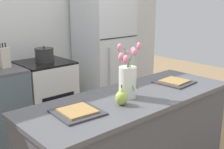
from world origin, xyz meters
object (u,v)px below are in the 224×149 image
at_px(refrigerator, 104,51).
at_px(flower_vase, 128,78).
at_px(cooking_pot, 44,55).
at_px(knife_block, 4,57).
at_px(plate_setting_right, 174,82).
at_px(stove_range, 46,96).
at_px(plate_setting_left, 77,112).
at_px(pear_figurine, 122,97).

xyz_separation_m(refrigerator, flower_vase, (-1.11, -1.59, 0.13)).
bearing_deg(cooking_pot, knife_block, 174.19).
height_order(flower_vase, plate_setting_right, flower_vase).
bearing_deg(stove_range, knife_block, 175.68).
bearing_deg(stove_range, plate_setting_right, -75.07).
distance_m(refrigerator, flower_vase, 1.94).
bearing_deg(refrigerator, plate_setting_left, -134.59).
relative_size(flower_vase, plate_setting_left, 1.35).
xyz_separation_m(flower_vase, plate_setting_right, (0.58, -0.01, -0.14)).
bearing_deg(knife_block, cooking_pot, -5.81).
height_order(flower_vase, pear_figurine, flower_vase).
relative_size(plate_setting_left, cooking_pot, 1.38).
relative_size(refrigerator, pear_figurine, 12.46).
bearing_deg(flower_vase, plate_setting_left, -178.92).
bearing_deg(refrigerator, flower_vase, -124.85).
bearing_deg(plate_setting_left, flower_vase, 1.08).
distance_m(plate_setting_left, plate_setting_right, 1.05).
distance_m(refrigerator, pear_figurine, 2.10).
xyz_separation_m(pear_figurine, plate_setting_left, (-0.32, 0.08, -0.05)).
bearing_deg(refrigerator, plate_setting_right, -108.14).
xyz_separation_m(stove_range, plate_setting_left, (-0.63, -1.60, 0.46)).
xyz_separation_m(refrigerator, plate_setting_right, (-0.52, -1.60, -0.01)).
bearing_deg(plate_setting_right, stove_range, 104.93).
height_order(refrigerator, flower_vase, refrigerator).
bearing_deg(knife_block, plate_setting_left, -95.59).
height_order(pear_figurine, plate_setting_left, pear_figurine).
bearing_deg(plate_setting_right, flower_vase, 179.13).
relative_size(pear_figurine, plate_setting_left, 0.47).
bearing_deg(plate_setting_left, refrigerator, 45.41).
relative_size(refrigerator, plate_setting_left, 5.84).
xyz_separation_m(stove_range, pear_figurine, (-0.30, -1.68, 0.51)).
bearing_deg(cooking_pot, plate_setting_right, -75.06).
height_order(flower_vase, cooking_pot, flower_vase).
relative_size(refrigerator, flower_vase, 4.33).
bearing_deg(plate_setting_right, pear_figurine, -173.74).
bearing_deg(pear_figurine, cooking_pot, 79.56).
height_order(plate_setting_left, cooking_pot, cooking_pot).
bearing_deg(refrigerator, stove_range, -179.96).
xyz_separation_m(cooking_pot, knife_block, (-0.47, 0.05, 0.03)).
height_order(stove_range, plate_setting_left, plate_setting_left).
bearing_deg(flower_vase, knife_block, 100.76).
height_order(plate_setting_right, cooking_pot, cooking_pot).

